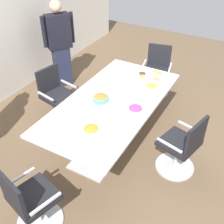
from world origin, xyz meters
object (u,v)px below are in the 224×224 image
object	(u,v)px
conference_table	(112,108)
snack_bowl_chips_yellow	(151,87)
napkin_pile	(121,75)
snack_bowl_chips_orange	(91,130)
donut_platter	(151,76)
office_chair_0	(157,73)
office_chair_2	(31,203)
office_chair_3	(182,148)
snack_bowl_candy_mix	(135,110)
person_standing_2	(60,44)
plate_stack	(73,109)
office_chair_1	(57,98)
snack_bowl_pretzels	(101,98)

from	to	relation	value
conference_table	snack_bowl_chips_yellow	distance (m)	0.69
snack_bowl_chips_yellow	napkin_pile	bearing A→B (deg)	78.85
snack_bowl_chips_orange	donut_platter	distance (m)	1.64
conference_table	napkin_pile	size ratio (longest dim) A/B	13.54
office_chair_0	office_chair_2	xyz separation A→B (m)	(-3.40, 0.08, 0.00)
office_chair_3	snack_bowl_chips_yellow	bearing A→B (deg)	63.84
office_chair_0	snack_bowl_candy_mix	distance (m)	1.89
person_standing_2	plate_stack	size ratio (longest dim) A/B	8.57
conference_table	office_chair_0	xyz separation A→B (m)	(1.70, -0.03, -0.22)
donut_platter	plate_stack	size ratio (longest dim) A/B	2.04
plate_stack	conference_table	bearing A→B (deg)	-39.08
office_chair_1	napkin_pile	xyz separation A→B (m)	(0.61, -0.89, 0.37)
office_chair_0	snack_bowl_chips_orange	world-z (taller)	office_chair_0
conference_table	office_chair_0	distance (m)	1.72
conference_table	donut_platter	world-z (taller)	donut_platter
office_chair_2	snack_bowl_chips_orange	world-z (taller)	office_chair_2
snack_bowl_candy_mix	snack_bowl_chips_orange	distance (m)	0.69
office_chair_2	snack_bowl_pretzels	distance (m)	1.68
conference_table	snack_bowl_pretzels	xyz separation A→B (m)	(-0.07, 0.14, 0.17)
snack_bowl_candy_mix	snack_bowl_pretzels	world-z (taller)	snack_bowl_candy_mix
office_chair_2	snack_bowl_chips_yellow	size ratio (longest dim) A/B	4.68
snack_bowl_pretzels	office_chair_2	bearing A→B (deg)	-176.82
conference_table	person_standing_2	xyz separation A→B (m)	(1.04, 1.72, 0.25)
office_chair_0	snack_bowl_chips_orange	xyz separation A→B (m)	(-2.43, -0.09, 0.38)
office_chair_0	office_chair_1	distance (m)	1.98
office_chair_0	snack_bowl_chips_yellow	bearing A→B (deg)	94.24
conference_table	snack_bowl_chips_orange	bearing A→B (deg)	-171.13
office_chair_1	snack_bowl_chips_orange	world-z (taller)	office_chair_1
napkin_pile	snack_bowl_chips_orange	bearing A→B (deg)	-167.10
snack_bowl_chips_yellow	napkin_pile	world-z (taller)	snack_bowl_chips_yellow
office_chair_2	snack_bowl_pretzels	bearing A→B (deg)	108.33
snack_bowl_candy_mix	snack_bowl_pretzels	xyz separation A→B (m)	(0.03, 0.56, -0.01)
office_chair_1	snack_bowl_chips_orange	xyz separation A→B (m)	(-0.80, -1.22, 0.38)
conference_table	office_chair_1	distance (m)	1.13
conference_table	person_standing_2	bearing A→B (deg)	58.93
conference_table	snack_bowl_candy_mix	bearing A→B (deg)	-104.50
office_chair_3	office_chair_1	bearing A→B (deg)	100.83
office_chair_2	snack_bowl_chips_yellow	bearing A→B (deg)	94.83
donut_platter	office_chair_1	bearing A→B (deg)	122.82
office_chair_0	donut_platter	world-z (taller)	office_chair_0
conference_table	office_chair_2	size ratio (longest dim) A/B	2.64
office_chair_3	napkin_pile	bearing A→B (deg)	74.76
conference_table	snack_bowl_candy_mix	xyz separation A→B (m)	(-0.11, -0.41, 0.18)
office_chair_3	snack_bowl_pretzels	size ratio (longest dim) A/B	4.01
office_chair_1	donut_platter	xyz separation A→B (m)	(0.85, -1.31, 0.36)
snack_bowl_chips_orange	snack_bowl_chips_yellow	distance (m)	1.31
office_chair_1	snack_bowl_chips_yellow	distance (m)	1.59
person_standing_2	snack_bowl_pretzels	distance (m)	1.93
office_chair_3	napkin_pile	distance (m)	1.55
snack_bowl_candy_mix	napkin_pile	xyz separation A→B (m)	(0.78, 0.62, -0.03)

